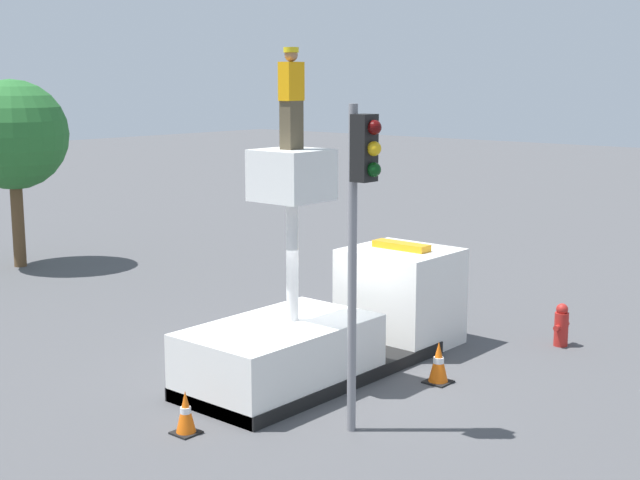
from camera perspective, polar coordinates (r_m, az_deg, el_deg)
name	(u,v)px	position (r m, az deg, el deg)	size (l,w,h in m)	color
ground_plane	(315,375)	(16.94, -0.32, -8.64)	(120.00, 120.00, 0.00)	#4C4C4F
bucket_truck	(336,323)	(17.13, 1.05, -5.31)	(6.44, 2.15, 4.28)	black
worker	(291,98)	(15.57, -1.85, 9.05)	(0.40, 0.26, 1.75)	brown
traffic_light_pole	(360,204)	(13.41, 2.58, 2.31)	(0.34, 0.57, 5.13)	gray
fire_hydrant	(561,325)	(19.28, 15.19, -5.29)	(0.53, 0.29, 0.91)	#B2231E
traffic_cone_rear	(186,413)	(14.35, -8.59, -10.91)	(0.40, 0.40, 0.70)	black
traffic_cone_curbside	(439,363)	(16.57, 7.59, -7.82)	(0.45, 0.45, 0.78)	black
tree_left_bg	(13,136)	(27.50, -19.07, 6.33)	(3.20, 3.20, 5.50)	brown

